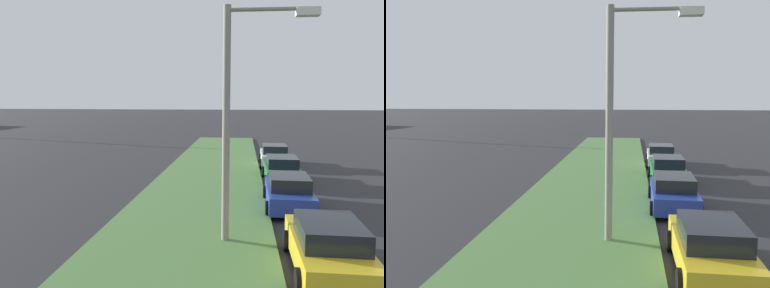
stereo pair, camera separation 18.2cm
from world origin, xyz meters
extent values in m
cube|color=#517F42|center=(10.00, 7.89, 0.06)|extent=(60.00, 6.00, 0.12)
cube|color=gold|center=(5.62, 3.69, 0.57)|extent=(4.30, 1.81, 0.70)
cube|color=black|center=(5.42, 3.69, 1.19)|extent=(2.20, 1.60, 0.55)
cylinder|color=black|center=(6.97, 4.59, 0.32)|extent=(0.64, 0.22, 0.64)
cylinder|color=black|center=(6.97, 2.79, 0.32)|extent=(0.64, 0.22, 0.64)
cylinder|color=black|center=(4.27, 4.59, 0.32)|extent=(0.64, 0.22, 0.64)
cylinder|color=black|center=(4.27, 2.79, 0.32)|extent=(0.64, 0.22, 0.64)
cube|color=#23389E|center=(11.76, 4.03, 0.57)|extent=(4.33, 1.87, 0.70)
cube|color=black|center=(11.56, 4.04, 1.19)|extent=(2.23, 1.64, 0.55)
cylinder|color=black|center=(13.12, 4.91, 0.32)|extent=(0.64, 0.23, 0.64)
cylinder|color=black|center=(13.09, 3.11, 0.32)|extent=(0.64, 0.23, 0.64)
cylinder|color=black|center=(10.42, 4.96, 0.32)|extent=(0.64, 0.23, 0.64)
cylinder|color=black|center=(10.39, 3.16, 0.32)|extent=(0.64, 0.23, 0.64)
cube|color=#1E6B38|center=(17.06, 3.81, 0.57)|extent=(4.31, 1.82, 0.70)
cube|color=black|center=(16.86, 3.81, 1.19)|extent=(2.21, 1.61, 0.55)
cylinder|color=black|center=(18.42, 4.70, 0.32)|extent=(0.64, 0.22, 0.64)
cylinder|color=black|center=(18.41, 2.90, 0.32)|extent=(0.64, 0.22, 0.64)
cylinder|color=black|center=(15.72, 4.72, 0.32)|extent=(0.64, 0.22, 0.64)
cylinder|color=black|center=(15.71, 2.92, 0.32)|extent=(0.64, 0.22, 0.64)
cube|color=silver|center=(22.55, 3.80, 0.57)|extent=(4.33, 1.87, 0.70)
cube|color=black|center=(22.35, 3.80, 1.19)|extent=(2.23, 1.64, 0.55)
cylinder|color=black|center=(23.91, 4.67, 0.32)|extent=(0.64, 0.23, 0.64)
cylinder|color=black|center=(23.88, 2.87, 0.32)|extent=(0.64, 0.23, 0.64)
cylinder|color=black|center=(21.22, 4.72, 0.32)|extent=(0.64, 0.23, 0.64)
cylinder|color=black|center=(21.18, 2.92, 0.32)|extent=(0.64, 0.23, 0.64)
cylinder|color=gray|center=(7.37, 6.53, 3.75)|extent=(0.24, 0.24, 7.50)
cylinder|color=gray|center=(7.41, 5.33, 7.35)|extent=(0.21, 2.40, 0.12)
cube|color=silver|center=(7.46, 4.13, 7.25)|extent=(0.39, 0.71, 0.24)
camera|label=1|loc=(-4.93, 6.01, 4.70)|focal=36.59mm
camera|label=2|loc=(-4.90, 5.83, 4.70)|focal=36.59mm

